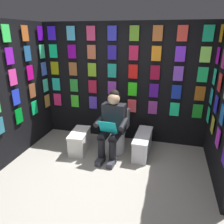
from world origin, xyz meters
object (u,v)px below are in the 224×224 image
at_px(person_reading, 112,124).
at_px(comic_longbox_near, 143,144).
at_px(comic_longbox_far, 80,141).
at_px(toilet, 116,133).

relative_size(person_reading, comic_longbox_near, 1.46).
height_order(comic_longbox_near, comic_longbox_far, same).
height_order(person_reading, comic_longbox_near, person_reading).
bearing_deg(comic_longbox_far, person_reading, 174.52).
relative_size(person_reading, comic_longbox_far, 1.89).
bearing_deg(person_reading, comic_longbox_far, 4.49).
distance_m(toilet, comic_longbox_near, 0.53).
xyz_separation_m(toilet, comic_longbox_far, (0.64, 0.23, -0.13)).
xyz_separation_m(toilet, person_reading, (0.01, 0.23, 0.27)).
bearing_deg(toilet, person_reading, 90.53).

